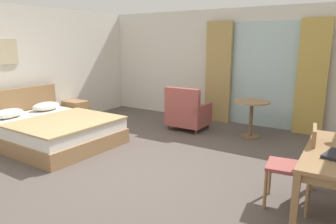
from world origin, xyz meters
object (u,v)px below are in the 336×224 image
(round_cafe_table, at_px, (251,110))
(nightstand, at_px, (76,111))
(framed_picture, at_px, (7,52))
(bed, at_px, (51,129))
(armchair_by_window, at_px, (187,113))
(desk_chair, at_px, (298,163))

(round_cafe_table, bearing_deg, nightstand, -165.45)
(nightstand, bearing_deg, round_cafe_table, 14.55)
(round_cafe_table, xyz_separation_m, framed_picture, (-4.03, -2.31, 1.09))
(bed, relative_size, round_cafe_table, 3.09)
(armchair_by_window, distance_m, framed_picture, 3.69)
(armchair_by_window, bearing_deg, nightstand, -162.42)
(bed, xyz_separation_m, round_cafe_table, (2.90, 2.31, 0.27))
(desk_chair, bearing_deg, armchair_by_window, 140.42)
(nightstand, relative_size, desk_chair, 0.54)
(bed, distance_m, round_cafe_table, 3.72)
(desk_chair, bearing_deg, bed, -179.70)
(bed, distance_m, armchair_by_window, 2.66)
(desk_chair, bearing_deg, nightstand, 165.42)
(armchair_by_window, bearing_deg, round_cafe_table, 8.44)
(bed, height_order, framed_picture, framed_picture)
(desk_chair, relative_size, armchair_by_window, 1.03)
(round_cafe_table, bearing_deg, framed_picture, -150.18)
(framed_picture, bearing_deg, desk_chair, 0.26)
(desk_chair, relative_size, framed_picture, 1.95)
(bed, relative_size, framed_picture, 4.59)
(desk_chair, height_order, framed_picture, framed_picture)
(desk_chair, bearing_deg, round_cafe_table, 118.62)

